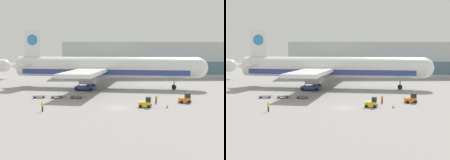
{
  "view_description": "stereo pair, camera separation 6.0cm",
  "coord_description": "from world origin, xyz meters",
  "views": [
    {
      "loc": [
        -3.26,
        -59.06,
        11.3
      ],
      "look_at": [
        -0.65,
        13.84,
        4.0
      ],
      "focal_mm": 50.0,
      "sensor_mm": 36.0,
      "label": 1
    },
    {
      "loc": [
        -3.2,
        -59.07,
        11.3
      ],
      "look_at": [
        -0.65,
        13.84,
        4.0
      ],
      "focal_mm": 50.0,
      "sensor_mm": 36.0,
      "label": 2
    }
  ],
  "objects": [
    {
      "name": "ground_plane",
      "position": [
        0.0,
        0.0,
        0.0
      ],
      "size": [
        400.0,
        400.0,
        0.0
      ],
      "primitive_type": "plane",
      "color": "gray"
    },
    {
      "name": "terminal_building",
      "position": [
        26.95,
        69.83,
        6.99
      ],
      "size": [
        90.0,
        18.2,
        14.0
      ],
      "color": "#B2B7BC",
      "rests_on": "ground_plane"
    },
    {
      "name": "airplane_main",
      "position": [
        -2.96,
        30.92,
        5.84
      ],
      "size": [
        57.48,
        48.63,
        17.0
      ],
      "rotation": [
        0.0,
        0.0,
        -0.2
      ],
      "color": "white",
      "rests_on": "ground_plane"
    },
    {
      "name": "scissor_lift_loader",
      "position": [
        -7.64,
        25.6,
        2.18
      ],
      "size": [
        5.69,
        4.25,
        5.78
      ],
      "rotation": [
        0.0,
        0.0,
        -0.2
      ],
      "color": "#284C99",
      "rests_on": "ground_plane"
    },
    {
      "name": "baggage_tug_foreground",
      "position": [
        5.44,
        0.3,
        0.88
      ],
      "size": [
        2.72,
        2.15,
        2.0
      ],
      "rotation": [
        0.0,
        0.0,
        -0.26
      ],
      "color": "yellow",
      "rests_on": "ground_plane"
    },
    {
      "name": "baggage_tug_mid",
      "position": [
        14.45,
        5.02,
        0.88
      ],
      "size": [
        2.52,
        1.74,
        2.0
      ],
      "rotation": [
        0.0,
        0.0,
        0.05
      ],
      "color": "orange",
      "rests_on": "ground_plane"
    },
    {
      "name": "baggage_dolly_lead",
      "position": [
        -17.55,
        12.77,
        0.39
      ],
      "size": [
        3.73,
        1.6,
        0.48
      ],
      "rotation": [
        0.0,
        0.0,
        0.04
      ],
      "color": "#56565B",
      "rests_on": "ground_plane"
    },
    {
      "name": "baggage_dolly_second",
      "position": [
        -13.36,
        12.39,
        0.39
      ],
      "size": [
        3.73,
        1.6,
        0.48
      ],
      "rotation": [
        0.0,
        0.0,
        0.04
      ],
      "color": "#56565B",
      "rests_on": "ground_plane"
    },
    {
      "name": "baggage_dolly_third",
      "position": [
        -8.89,
        11.83,
        0.39
      ],
      "size": [
        3.73,
        1.6,
        0.48
      ],
      "rotation": [
        0.0,
        0.0,
        0.04
      ],
      "color": "#56565B",
      "rests_on": "ground_plane"
    },
    {
      "name": "ground_crew_near",
      "position": [
        -13.85,
        -3.21,
        1.09
      ],
      "size": [
        0.39,
        0.48,
        1.84
      ],
      "rotation": [
        0.0,
        0.0,
        4.1
      ],
      "color": "black",
      "rests_on": "ground_plane"
    },
    {
      "name": "ground_crew_far",
      "position": [
        8.22,
        4.65,
        1.01
      ],
      "size": [
        0.4,
        0.47,
        1.72
      ],
      "rotation": [
        0.0,
        0.0,
        2.24
      ],
      "color": "black",
      "rests_on": "ground_plane"
    },
    {
      "name": "traffic_cone_near",
      "position": [
        9.47,
        -0.46,
        0.37
      ],
      "size": [
        0.4,
        0.4,
        0.75
      ],
      "color": "black",
      "rests_on": "ground_plane"
    }
  ]
}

